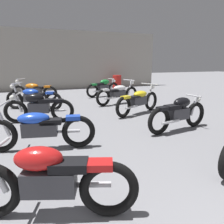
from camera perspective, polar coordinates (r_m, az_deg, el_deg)
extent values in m
cube|color=#9E998E|center=(13.94, -14.13, 13.35)|extent=(13.23, 0.24, 3.60)
torus|color=black|center=(2.51, -0.79, -20.06)|extent=(0.67, 0.33, 0.67)
cube|color=#38383D|center=(2.54, -16.40, -17.59)|extent=(0.62, 0.42, 0.28)
ellipsoid|color=red|center=(2.43, -19.16, -11.72)|extent=(0.58, 0.44, 0.26)
cube|color=black|center=(2.39, -11.48, -13.80)|extent=(0.46, 0.36, 0.10)
cube|color=red|center=(2.36, -3.32, -13.96)|extent=(0.33, 0.28, 0.08)
cylinder|color=silver|center=(2.64, -6.56, -18.81)|extent=(0.54, 0.25, 0.07)
torus|color=black|center=(4.62, -27.98, -5.65)|extent=(0.68, 0.25, 0.67)
torus|color=black|center=(4.36, -8.94, -5.26)|extent=(0.68, 0.25, 0.67)
cylinder|color=silver|center=(4.51, -27.44, -1.91)|extent=(0.28, 0.12, 0.66)
cube|color=#38383D|center=(4.40, -18.83, -4.30)|extent=(0.70, 0.37, 0.28)
ellipsoid|color=blue|center=(4.36, -20.34, -1.57)|extent=(0.65, 0.44, 0.22)
cube|color=black|center=(4.33, -16.09, -2.46)|extent=(0.44, 0.32, 0.10)
cube|color=blue|center=(4.28, -10.42, -1.49)|extent=(0.32, 0.25, 0.08)
cylinder|color=silver|center=(4.43, -27.14, 1.99)|extent=(0.17, 0.67, 0.04)
cylinder|color=silver|center=(4.50, -12.14, -5.08)|extent=(0.55, 0.18, 0.07)
torus|color=black|center=(6.60, -24.45, 0.08)|extent=(0.68, 0.28, 0.67)
torus|color=black|center=(6.30, -13.19, 0.36)|extent=(0.68, 0.28, 0.67)
cylinder|color=silver|center=(6.52, -24.01, 2.32)|extent=(0.25, 0.13, 0.56)
cube|color=#38383D|center=(6.40, -19.02, 1.09)|extent=(0.61, 0.38, 0.28)
ellipsoid|color=black|center=(6.37, -20.09, 3.53)|extent=(0.58, 0.41, 0.26)
cube|color=black|center=(6.31, -17.21, 2.92)|extent=(0.45, 0.34, 0.10)
cube|color=black|center=(6.25, -14.25, 3.02)|extent=(0.32, 0.27, 0.08)
cylinder|color=silver|center=(6.46, -23.72, 4.60)|extent=(0.16, 0.47, 0.04)
sphere|color=white|center=(6.54, -25.29, 3.48)|extent=(0.14, 0.14, 0.14)
cylinder|color=silver|center=(6.47, -15.24, 0.39)|extent=(0.55, 0.21, 0.07)
torus|color=black|center=(8.60, -24.66, 2.92)|extent=(0.64, 0.43, 0.67)
torus|color=black|center=(7.88, -15.48, 2.81)|extent=(0.64, 0.43, 0.67)
cylinder|color=silver|center=(8.51, -24.41, 4.97)|extent=(0.27, 0.20, 0.66)
cube|color=#38383D|center=(8.20, -20.33, 3.56)|extent=(0.69, 0.54, 0.28)
ellipsoid|color=blue|center=(8.22, -21.07, 5.08)|extent=(0.68, 0.57, 0.22)
cube|color=black|center=(8.07, -19.04, 4.53)|extent=(0.47, 0.41, 0.10)
cube|color=blue|center=(7.88, -16.29, 4.96)|extent=(0.34, 0.31, 0.08)
cylinder|color=silver|center=(8.45, -24.27, 7.05)|extent=(0.37, 0.61, 0.04)
sphere|color=white|center=(8.57, -25.32, 6.21)|extent=(0.14, 0.14, 0.14)
cylinder|color=silver|center=(8.11, -16.72, 2.87)|extent=(0.51, 0.33, 0.07)
torus|color=black|center=(10.62, -23.69, 4.80)|extent=(0.64, 0.42, 0.67)
torus|color=black|center=(9.92, -16.26, 4.85)|extent=(0.64, 0.42, 0.67)
cylinder|color=silver|center=(10.54, -23.47, 6.46)|extent=(0.27, 0.19, 0.66)
cube|color=#38383D|center=(10.23, -20.15, 5.39)|extent=(0.69, 0.53, 0.28)
ellipsoid|color=orange|center=(10.26, -20.74, 6.59)|extent=(0.68, 0.57, 0.22)
cube|color=black|center=(10.12, -19.11, 6.18)|extent=(0.47, 0.40, 0.10)
cube|color=orange|center=(9.92, -16.91, 6.56)|extent=(0.34, 0.31, 0.08)
cylinder|color=silver|center=(10.49, -23.35, 8.15)|extent=(0.36, 0.61, 0.04)
sphere|color=white|center=(10.60, -24.22, 7.46)|extent=(0.14, 0.14, 0.14)
cylinder|color=silver|center=(10.14, -17.25, 4.85)|extent=(0.51, 0.33, 0.07)
torus|color=black|center=(6.12, 21.43, -0.60)|extent=(0.68, 0.22, 0.67)
torus|color=black|center=(5.17, 12.52, -2.43)|extent=(0.68, 0.22, 0.67)
cylinder|color=silver|center=(6.00, 21.17, 1.71)|extent=(0.25, 0.11, 0.56)
cube|color=#38383D|center=(5.61, 17.42, -0.45)|extent=(0.60, 0.34, 0.28)
ellipsoid|color=black|center=(5.62, 18.30, 2.45)|extent=(0.56, 0.37, 0.26)
cube|color=black|center=(5.40, 16.01, 1.32)|extent=(0.44, 0.31, 0.10)
cube|color=black|center=(5.17, 13.50, 0.94)|extent=(0.31, 0.25, 0.08)
cylinder|color=silver|center=(5.91, 21.02, 4.12)|extent=(0.12, 0.48, 0.04)
sphere|color=white|center=(6.09, 22.10, 3.13)|extent=(0.14, 0.14, 0.14)
cylinder|color=silver|center=(5.26, 15.47, -2.55)|extent=(0.55, 0.16, 0.07)
torus|color=black|center=(7.79, 10.43, 2.95)|extent=(0.66, 0.38, 0.67)
torus|color=black|center=(6.62, 3.08, 1.33)|extent=(0.66, 0.38, 0.67)
cylinder|color=silver|center=(7.67, 10.19, 5.16)|extent=(0.28, 0.18, 0.66)
cube|color=#38383D|center=(7.17, 7.07, 3.00)|extent=(0.70, 0.49, 0.28)
ellipsoid|color=yellow|center=(7.21, 7.61, 4.81)|extent=(0.68, 0.54, 0.22)
cube|color=black|center=(6.98, 6.00, 3.90)|extent=(0.46, 0.38, 0.10)
cube|color=yellow|center=(6.64, 3.68, 3.99)|extent=(0.34, 0.30, 0.08)
cylinder|color=silver|center=(7.59, 10.03, 7.43)|extent=(0.31, 0.63, 0.04)
sphere|color=white|center=(7.77, 10.84, 6.64)|extent=(0.14, 0.14, 0.14)
cylinder|color=silver|center=(6.73, 5.32, 1.31)|extent=(0.53, 0.29, 0.07)
torus|color=black|center=(9.29, 5.14, 4.79)|extent=(0.67, 0.31, 0.67)
torus|color=black|center=(8.34, -2.38, 3.85)|extent=(0.67, 0.31, 0.67)
cylinder|color=silver|center=(9.20, 4.82, 6.66)|extent=(0.28, 0.15, 0.66)
cube|color=#38383D|center=(8.78, 1.59, 5.00)|extent=(0.70, 0.43, 0.28)
ellipsoid|color=white|center=(8.82, 2.10, 6.47)|extent=(0.67, 0.48, 0.22)
cube|color=black|center=(8.63, 0.47, 5.79)|extent=(0.45, 0.35, 0.10)
cube|color=white|center=(8.36, -1.84, 5.95)|extent=(0.33, 0.27, 0.08)
cylinder|color=silver|center=(9.13, 4.58, 8.57)|extent=(0.24, 0.66, 0.04)
sphere|color=white|center=(9.27, 5.48, 7.88)|extent=(0.14, 0.14, 0.14)
cylinder|color=silver|center=(8.39, -0.47, 3.78)|extent=(0.55, 0.23, 0.07)
torus|color=black|center=(11.13, 0.35, 6.27)|extent=(0.67, 0.30, 0.67)
torus|color=black|center=(10.38, -5.32, 5.69)|extent=(0.67, 0.30, 0.67)
cylinder|color=silver|center=(11.05, 0.03, 7.57)|extent=(0.25, 0.14, 0.56)
cube|color=#38383D|center=(10.73, -2.39, 6.53)|extent=(0.62, 0.40, 0.28)
ellipsoid|color=#197F33|center=(10.76, -1.97, 8.05)|extent=(0.58, 0.42, 0.26)
cube|color=black|center=(10.58, -3.38, 7.51)|extent=(0.45, 0.35, 0.10)
cube|color=#197F33|center=(10.40, -4.88, 7.38)|extent=(0.33, 0.27, 0.08)
cylinder|color=silver|center=(10.99, -0.22, 8.90)|extent=(0.17, 0.47, 0.04)
sphere|color=white|center=(11.13, 0.60, 8.33)|extent=(0.14, 0.14, 0.14)
cylinder|color=silver|center=(10.41, -3.76, 5.63)|extent=(0.55, 0.23, 0.07)
cylinder|color=red|center=(14.14, 1.34, 8.15)|extent=(0.56, 0.56, 0.85)
torus|color=red|center=(14.12, 1.34, 8.84)|extent=(0.59, 0.59, 0.03)
torus|color=red|center=(14.16, 1.34, 7.47)|extent=(0.59, 0.59, 0.03)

